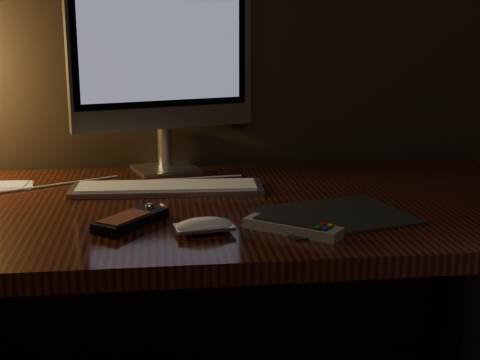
{
  "coord_description": "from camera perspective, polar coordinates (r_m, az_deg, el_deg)",
  "views": [
    {
      "loc": [
        -0.08,
        0.47,
        1.13
      ],
      "look_at": [
        0.08,
        1.73,
        0.83
      ],
      "focal_mm": 50.0,
      "sensor_mm": 36.0,
      "label": 1
    }
  ],
  "objects": [
    {
      "name": "monitor",
      "position": [
        1.72,
        -6.63,
        10.55
      ],
      "size": [
        0.46,
        0.18,
        0.5
      ],
      "rotation": [
        0.0,
        0.0,
        0.3
      ],
      "color": "silver",
      "rests_on": "desk"
    },
    {
      "name": "mousepad",
      "position": [
        1.35,
        8.05,
        -3.0
      ],
      "size": [
        0.33,
        0.29,
        0.0
      ],
      "primitive_type": "cube",
      "rotation": [
        0.0,
        0.0,
        0.26
      ],
      "color": "black",
      "rests_on": "desk"
    },
    {
      "name": "papers",
      "position": [
        1.66,
        -19.38,
        -0.49
      ],
      "size": [
        0.13,
        0.09,
        0.01
      ],
      "primitive_type": "cube",
      "rotation": [
        0.0,
        0.0,
        0.06
      ],
      "color": "white",
      "rests_on": "desk"
    },
    {
      "name": "media_remote",
      "position": [
        1.3,
        -9.26,
        -3.35
      ],
      "size": [
        0.15,
        0.17,
        0.03
      ],
      "rotation": [
        0.0,
        0.0,
        0.92
      ],
      "color": "black",
      "rests_on": "desk"
    },
    {
      "name": "keyboard",
      "position": [
        1.54,
        -6.24,
        -0.66
      ],
      "size": [
        0.44,
        0.14,
        0.02
      ],
      "primitive_type": "cube",
      "rotation": [
        0.0,
        0.0,
        -0.05
      ],
      "color": "silver",
      "rests_on": "desk"
    },
    {
      "name": "tv_remote",
      "position": [
        1.24,
        4.49,
        -4.02
      ],
      "size": [
        0.18,
        0.15,
        0.02
      ],
      "rotation": [
        0.0,
        0.0,
        -0.67
      ],
      "color": "gray",
      "rests_on": "desk"
    },
    {
      "name": "desk",
      "position": [
        1.55,
        -3.85,
        -5.84
      ],
      "size": [
        1.6,
        0.75,
        0.75
      ],
      "color": "#3D170E",
      "rests_on": "ground"
    },
    {
      "name": "mouse",
      "position": [
        1.24,
        -3.09,
        -4.09
      ],
      "size": [
        0.11,
        0.07,
        0.02
      ],
      "primitive_type": "ellipsoid",
      "rotation": [
        0.0,
        0.0,
        0.15
      ],
      "color": "white",
      "rests_on": "desk"
    },
    {
      "name": "cable",
      "position": [
        1.63,
        -9.96,
        -0.23
      ],
      "size": [
        0.57,
        0.15,
        0.01
      ],
      "primitive_type": "cylinder",
      "rotation": [
        0.0,
        1.57,
        0.26
      ],
      "color": "white",
      "rests_on": "desk"
    }
  ]
}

